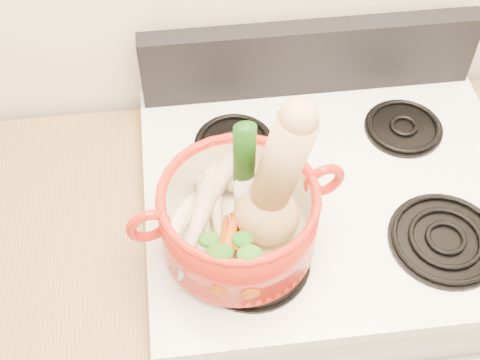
{
  "coord_description": "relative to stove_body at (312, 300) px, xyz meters",
  "views": [
    {
      "loc": [
        -0.29,
        0.58,
        2.05
      ],
      "look_at": [
        -0.21,
        1.26,
        1.18
      ],
      "focal_mm": 50.0,
      "sensor_mm": 36.0,
      "label": 1
    }
  ],
  "objects": [
    {
      "name": "pot_handle_right",
      "position": [
        -0.05,
        -0.09,
        0.63
      ],
      "size": [
        0.08,
        0.03,
        0.08
      ],
      "primitive_type": "torus",
      "rotation": [
        1.57,
        0.0,
        0.19
      ],
      "color": "red",
      "rests_on": "dutch_oven"
    },
    {
      "name": "carrot_2",
      "position": [
        -0.2,
        -0.14,
        0.57
      ],
      "size": [
        0.06,
        0.16,
        0.04
      ],
      "primitive_type": "cone",
      "rotation": [
        1.66,
        0.0,
        -0.22
      ],
      "color": "#DE5D0B",
      "rests_on": "dutch_oven"
    },
    {
      "name": "control_backsplash",
      "position": [
        0.0,
        0.3,
        0.58
      ],
      "size": [
        0.76,
        0.05,
        0.18
      ],
      "primitive_type": "cube",
      "color": "black",
      "rests_on": "cooktop"
    },
    {
      "name": "leek",
      "position": [
        -0.2,
        -0.08,
        0.67
      ],
      "size": [
        0.04,
        0.06,
        0.26
      ],
      "primitive_type": "cylinder",
      "rotation": [
        0.05,
        0.0,
        0.06
      ],
      "color": "white",
      "rests_on": "dutch_oven"
    },
    {
      "name": "carrot_1",
      "position": [
        -0.25,
        -0.18,
        0.56
      ],
      "size": [
        0.06,
        0.16,
        0.05
      ],
      "primitive_type": "cone",
      "rotation": [
        1.66,
        0.0,
        -0.19
      ],
      "color": "#BA5609",
      "rests_on": "dutch_oven"
    },
    {
      "name": "ginger",
      "position": [
        -0.2,
        -0.01,
        0.56
      ],
      "size": [
        0.09,
        0.07,
        0.05
      ],
      "primitive_type": "ellipsoid",
      "rotation": [
        0.0,
        0.0,
        -0.06
      ],
      "color": "tan",
      "rests_on": "dutch_oven"
    },
    {
      "name": "burner_front_left",
      "position": [
        -0.19,
        -0.16,
        0.5
      ],
      "size": [
        0.22,
        0.22,
        0.02
      ],
      "primitive_type": "cylinder",
      "color": "black",
      "rests_on": "cooktop"
    },
    {
      "name": "burner_back_right",
      "position": [
        0.19,
        0.14,
        0.5
      ],
      "size": [
        0.17,
        0.17,
        0.02
      ],
      "primitive_type": "cylinder",
      "color": "black",
      "rests_on": "cooktop"
    },
    {
      "name": "squash",
      "position": [
        -0.16,
        -0.13,
        0.69
      ],
      "size": [
        0.22,
        0.18,
        0.32
      ],
      "primitive_type": null,
      "rotation": [
        0.0,
        0.19,
        -0.38
      ],
      "color": "tan",
      "rests_on": "dutch_oven"
    },
    {
      "name": "parsnip_5",
      "position": [
        -0.27,
        -0.08,
        0.59
      ],
      "size": [
        0.15,
        0.2,
        0.06
      ],
      "primitive_type": "cone",
      "rotation": [
        1.66,
        0.0,
        -0.56
      ],
      "color": "beige",
      "rests_on": "dutch_oven"
    },
    {
      "name": "parsnip_3",
      "position": [
        -0.29,
        -0.13,
        0.58
      ],
      "size": [
        0.12,
        0.2,
        0.06
      ],
      "primitive_type": "cone",
      "rotation": [
        1.66,
        0.0,
        -0.38
      ],
      "color": "beige",
      "rests_on": "dutch_oven"
    },
    {
      "name": "carrot_0",
      "position": [
        -0.21,
        -0.18,
        0.56
      ],
      "size": [
        0.05,
        0.18,
        0.05
      ],
      "primitive_type": "cone",
      "rotation": [
        1.66,
        0.0,
        0.08
      ],
      "color": "#DB5B0A",
      "rests_on": "dutch_oven"
    },
    {
      "name": "stove_body",
      "position": [
        0.0,
        0.0,
        0.0
      ],
      "size": [
        0.76,
        0.65,
        0.92
      ],
      "primitive_type": "cube",
      "color": "silver",
      "rests_on": "floor"
    },
    {
      "name": "cooktop",
      "position": [
        0.0,
        0.0,
        0.47
      ],
      "size": [
        0.78,
        0.67,
        0.03
      ],
      "primitive_type": "cube",
      "color": "white",
      "rests_on": "stove_body"
    },
    {
      "name": "parsnip_4",
      "position": [
        -0.27,
        -0.05,
        0.58
      ],
      "size": [
        0.14,
        0.19,
        0.06
      ],
      "primitive_type": "cone",
      "rotation": [
        1.66,
        0.0,
        -0.57
      ],
      "color": "beige",
      "rests_on": "dutch_oven"
    },
    {
      "name": "pot_handle_left",
      "position": [
        -0.37,
        -0.15,
        0.63
      ],
      "size": [
        0.08,
        0.03,
        0.08
      ],
      "primitive_type": "torus",
      "rotation": [
        1.57,
        0.0,
        0.19
      ],
      "color": "red",
      "rests_on": "dutch_oven"
    },
    {
      "name": "parsnip_1",
      "position": [
        -0.28,
        -0.11,
        0.57
      ],
      "size": [
        0.12,
        0.19,
        0.06
      ],
      "primitive_type": "cone",
      "rotation": [
        1.66,
        0.0,
        -0.45
      ],
      "color": "#EFE2C2",
      "rests_on": "dutch_oven"
    },
    {
      "name": "parsnip_0",
      "position": [
        -0.27,
        -0.08,
        0.56
      ],
      "size": [
        0.05,
        0.21,
        0.06
      ],
      "primitive_type": "cone",
      "rotation": [
        1.66,
        0.0,
        -0.06
      ],
      "color": "beige",
      "rests_on": "dutch_oven"
    },
    {
      "name": "parsnip_2",
      "position": [
        -0.25,
        -0.07,
        0.57
      ],
      "size": [
        0.05,
        0.22,
        0.07
      ],
      "primitive_type": "cone",
      "rotation": [
        1.66,
        0.0,
        0.01
      ],
      "color": "beige",
      "rests_on": "dutch_oven"
    },
    {
      "name": "burner_front_right",
      "position": [
        0.19,
        -0.16,
        0.5
      ],
      "size": [
        0.22,
        0.22,
        0.02
      ],
      "primitive_type": "cylinder",
      "color": "black",
      "rests_on": "cooktop"
    },
    {
      "name": "burner_back_left",
      "position": [
        -0.19,
        0.14,
        0.5
      ],
      "size": [
        0.17,
        0.17,
        0.02
      ],
      "primitive_type": "cylinder",
      "color": "black",
      "rests_on": "cooktop"
    },
    {
      "name": "carrot_3",
      "position": [
        -0.22,
        -0.17,
        0.57
      ],
      "size": [
        0.12,
        0.09,
        0.04
      ],
      "primitive_type": "cone",
      "rotation": [
        1.66,
        0.0,
        -1.0
      ],
      "color": "#BE4D09",
      "rests_on": "dutch_oven"
    },
    {
      "name": "dutch_oven",
      "position": [
        -0.21,
        -0.12,
        0.58
      ],
      "size": [
        0.34,
        0.34,
        0.14
      ],
      "primitive_type": "cylinder",
      "rotation": [
        0.0,
        0.0,
        0.19
      ],
      "color": "red",
      "rests_on": "burner_front_left"
    },
    {
      "name": "carrot_4",
      "position": [
        -0.24,
        -0.17,
        0.58
      ],
      "size": [
        0.09,
        0.18,
        0.05
      ],
      "primitive_type": "cone",
      "rotation": [
        1.66,
        0.0,
        -0.35
      ],
      "color": "#DC550B",
      "rests_on": "dutch_oven"
    }
  ]
}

